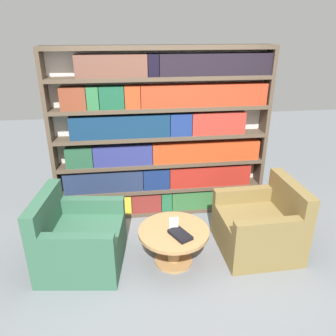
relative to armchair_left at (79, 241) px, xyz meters
name	(u,v)px	position (x,y,z in m)	size (l,w,h in m)	color
ground_plane	(176,273)	(1.06, -0.32, -0.30)	(14.00, 14.00, 0.00)	slate
bookshelf	(163,138)	(1.08, 1.05, 0.82)	(2.89, 0.30, 2.30)	silver
armchair_left	(79,241)	(0.00, 0.00, 0.00)	(0.98, 0.98, 0.87)	#336047
armchair_right	(260,227)	(2.12, 0.00, 0.00)	(0.89, 0.89, 0.87)	olive
coffee_table	(174,239)	(1.06, -0.11, 0.01)	(0.79, 0.79, 0.43)	#AD7F4C
table_sign	(174,225)	(1.06, -0.11, 0.20)	(0.10, 0.06, 0.16)	black
stray_book	(180,235)	(1.11, -0.24, 0.15)	(0.26, 0.31, 0.04)	black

